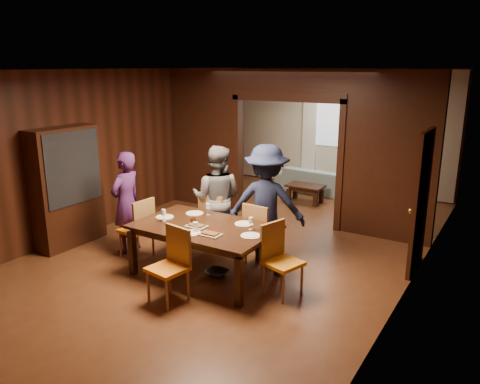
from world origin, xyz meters
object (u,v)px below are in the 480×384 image
Objects in this scene: person_purple at (126,203)px; coffee_table at (305,194)px; chair_left at (136,228)px; chair_near at (167,267)px; person_grey at (217,199)px; person_navy at (266,204)px; chair_right at (283,261)px; chair_far_r at (262,233)px; chair_far_l at (217,221)px; dining_table at (205,250)px; hutch at (67,187)px; sofa at (318,180)px.

person_purple is 4.37m from coffee_table.
chair_near is (1.38, -0.87, 0.00)m from chair_left.
coffee_table is (1.32, 4.12, -0.63)m from person_purple.
person_grey reaches higher than person_purple.
person_purple is at bearing 1.86° from person_navy.
chair_right is 1.08m from chair_far_r.
chair_far_l is (-0.13, -3.27, 0.28)m from coffee_table.
dining_table is 2.75m from hutch.
person_purple is 2.27m from person_navy.
chair_far_r is at bearing 59.42° from dining_table.
hutch reaches higher than person_grey.
chair_far_l is (-0.91, -0.02, -0.43)m from person_navy.
chair_left is (-0.94, -5.17, 0.19)m from sofa.
chair_left is 1.31m from chair_far_l.
dining_table is 2.04× the size of chair_far_l.
hutch reaches higher than sofa.
person_purple is 1.71× the size of chair_far_r.
person_purple is 0.95× the size of person_grey.
person_purple is 5.24m from sofa.
chair_near is (0.48, -1.82, 0.00)m from chair_far_l.
person_purple is 1.11m from hutch.
person_grey is at bearing -2.57° from chair_far_r.
person_purple is 1.67m from dining_table.
chair_far_l is 2.57m from hutch.
chair_far_r is (0.87, -4.33, 0.19)m from sofa.
hutch reaches higher than chair_right.
person_navy is 4.33m from sofa.
person_purple is 0.46m from chair_left.
person_navy is 1.00m from chair_far_l.
chair_right is 1.50m from chair_near.
sofa is at bearing -99.01° from person_navy.
hutch is (-2.25, -1.12, 0.13)m from person_grey.
chair_far_r reaches higher than coffee_table.
person_grey is at bearing -92.16° from coffee_table.
person_grey is 3.35m from coffee_table.
dining_table reaches higher than sofa.
person_navy reaches higher than chair_near.
chair_far_r is (0.78, -3.38, 0.28)m from coffee_table.
chair_far_r is at bearing 117.98° from chair_left.
sofa is at bearing 172.57° from chair_left.
chair_right is (0.75, -0.91, -0.43)m from person_navy.
chair_right is 1.00× the size of chair_near.
person_navy is 3.42m from coffee_table.
coffee_table is 4.36m from chair_left.
person_grey is at bearing 165.56° from chair_far_l.
chair_near is (0.48, -1.82, -0.38)m from person_grey.
person_grey is at bearing 139.24° from chair_left.
coffee_table is 0.82× the size of chair_left.
hutch reaches higher than chair_far_r.
chair_far_l is 1.00× the size of chair_near.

